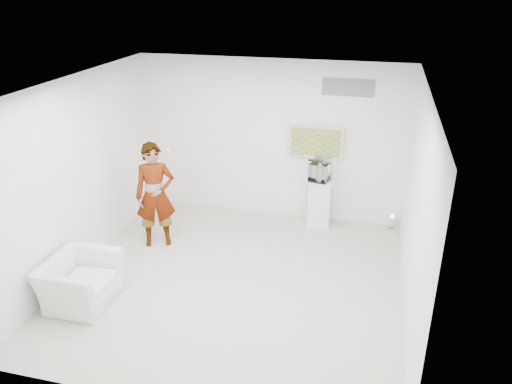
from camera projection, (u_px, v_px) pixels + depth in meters
The scene contains 10 objects.
room at pixel (233, 192), 7.08m from camera, with size 5.01×5.01×3.00m.
tv at pixel (316, 142), 9.05m from camera, with size 1.00×0.08×0.60m, color silver.
logo_decal at pixel (348, 88), 8.58m from camera, with size 0.90×0.02×0.30m, color slate.
person at pixel (155, 195), 8.41m from camera, with size 0.67×0.44×1.83m, color silver.
armchair at pixel (80, 281), 7.10m from camera, with size 1.03×0.90×0.67m, color silver.
pedestal at pixel (318, 203), 9.24m from camera, with size 0.44×0.44×0.91m, color silver.
floor_uplight at pixel (392, 223), 9.18m from camera, with size 0.18×0.18×0.28m, color silver.
vitrine at pixel (320, 172), 8.99m from camera, with size 0.33×0.33×0.33m, color silver.
console at pixel (320, 174), 9.01m from camera, with size 0.06×0.18×0.24m, color silver.
wii_remote at pixel (167, 150), 8.29m from camera, with size 0.04×0.15×0.04m, color silver.
Camera 1 is at (1.89, -6.22, 4.34)m, focal length 35.00 mm.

